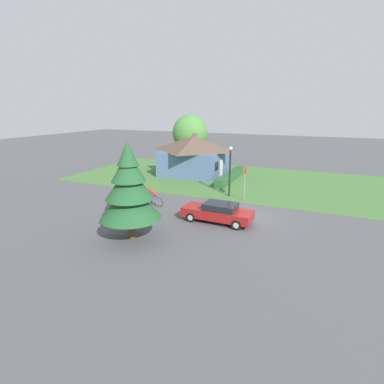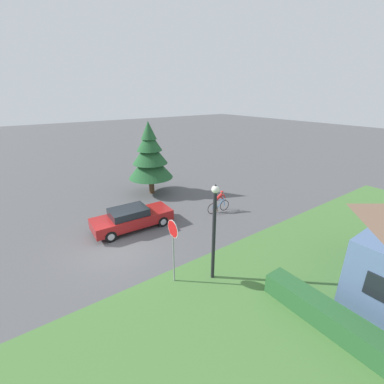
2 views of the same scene
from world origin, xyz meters
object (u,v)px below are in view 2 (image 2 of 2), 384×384
object	(u,v)px
sedan_left_lane	(132,218)
cyclist	(218,202)
conifer_tall_near	(150,157)
street_lamp	(214,225)
stop_sign	(173,239)

from	to	relation	value
sedan_left_lane	cyclist	xyz separation A→B (m)	(1.27, 5.86, 0.04)
conifer_tall_near	street_lamp	bearing A→B (deg)	-13.40
street_lamp	conifer_tall_near	world-z (taller)	conifer_tall_near
sedan_left_lane	cyclist	distance (m)	5.99
cyclist	street_lamp	size ratio (longest dim) A/B	0.41
cyclist	sedan_left_lane	bearing A→B (deg)	172.10
sedan_left_lane	stop_sign	distance (m)	5.76
cyclist	street_lamp	distance (m)	7.22
cyclist	stop_sign	bearing A→B (deg)	-141.33
street_lamp	stop_sign	bearing A→B (deg)	-117.41
sedan_left_lane	stop_sign	size ratio (longest dim) A/B	1.62
cyclist	stop_sign	size ratio (longest dim) A/B	0.61
sedan_left_lane	street_lamp	world-z (taller)	street_lamp
street_lamp	conifer_tall_near	distance (m)	11.42
stop_sign	conifer_tall_near	distance (m)	11.17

